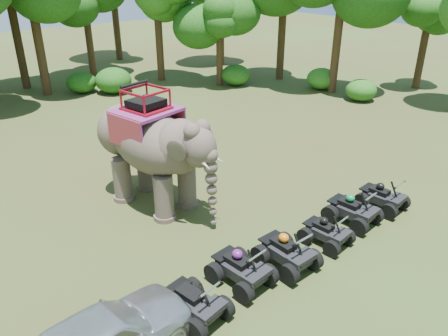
{
  "coord_description": "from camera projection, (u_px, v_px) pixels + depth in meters",
  "views": [
    {
      "loc": [
        -8.93,
        -9.65,
        8.61
      ],
      "look_at": [
        0.0,
        1.2,
        1.9
      ],
      "focal_mm": 35.0,
      "sensor_mm": 36.0,
      "label": 1
    }
  ],
  "objects": [
    {
      "name": "tree_1",
      "position": [
        87.0,
        25.0,
        33.8
      ],
      "size": [
        5.7,
        5.7,
        8.14
      ],
      "primitive_type": null,
      "color": "#195114",
      "rests_on": "ground"
    },
    {
      "name": "atv_1",
      "position": [
        241.0,
        264.0,
        12.59
      ],
      "size": [
        1.49,
        1.93,
        1.34
      ],
      "primitive_type": null,
      "rotation": [
        0.0,
        0.0,
        0.1
      ],
      "color": "black",
      "rests_on": "ground"
    },
    {
      "name": "tree_4",
      "position": [
        283.0,
        18.0,
        32.97
      ],
      "size": [
        6.51,
        6.51,
        9.31
      ],
      "primitive_type": null,
      "color": "#195114",
      "rests_on": "ground"
    },
    {
      "name": "atv_4",
      "position": [
        353.0,
        206.0,
        15.56
      ],
      "size": [
        1.48,
        1.92,
        1.34
      ],
      "primitive_type": null,
      "rotation": [
        0.0,
        0.0,
        0.09
      ],
      "color": "black",
      "rests_on": "ground"
    },
    {
      "name": "tree_0",
      "position": [
        14.0,
        24.0,
        30.55
      ],
      "size": [
        6.4,
        6.4,
        9.14
      ],
      "primitive_type": null,
      "color": "#195114",
      "rests_on": "ground"
    },
    {
      "name": "tree_2",
      "position": [
        158.0,
        23.0,
        32.83
      ],
      "size": [
        6.06,
        6.06,
        8.66
      ],
      "primitive_type": null,
      "color": "#195114",
      "rests_on": "ground"
    },
    {
      "name": "atv_2",
      "position": [
        287.0,
        248.0,
        13.29
      ],
      "size": [
        1.37,
        1.86,
        1.36
      ],
      "primitive_type": null,
      "rotation": [
        0.0,
        0.0,
        0.02
      ],
      "color": "black",
      "rests_on": "ground"
    },
    {
      "name": "atv_3",
      "position": [
        327.0,
        229.0,
        14.42
      ],
      "size": [
        1.31,
        1.69,
        1.17
      ],
      "primitive_type": null,
      "rotation": [
        0.0,
        0.0,
        0.11
      ],
      "color": "black",
      "rests_on": "ground"
    },
    {
      "name": "tree_31",
      "position": [
        221.0,
        14.0,
        38.08
      ],
      "size": [
        6.08,
        6.08,
        8.68
      ],
      "primitive_type": null,
      "color": "#195114",
      "rests_on": "ground"
    },
    {
      "name": "atv_5",
      "position": [
        383.0,
        194.0,
        16.47
      ],
      "size": [
        1.38,
        1.81,
        1.27
      ],
      "primitive_type": null,
      "rotation": [
        0.0,
        0.0,
        0.08
      ],
      "color": "black",
      "rests_on": "ground"
    },
    {
      "name": "elephant",
      "position": [
        152.0,
        148.0,
        16.17
      ],
      "size": [
        3.5,
        5.9,
        4.63
      ],
      "primitive_type": null,
      "rotation": [
        0.0,
        0.0,
        0.2
      ],
      "color": "brown",
      "rests_on": "ground"
    },
    {
      "name": "tree_3",
      "position": [
        219.0,
        41.0,
        31.87
      ],
      "size": [
        4.55,
        4.55,
        6.51
      ],
      "primitive_type": null,
      "color": "#195114",
      "rests_on": "ground"
    },
    {
      "name": "tree_30",
      "position": [
        34.0,
        19.0,
        28.72
      ],
      "size": [
        7.15,
        7.15,
        10.22
      ],
      "primitive_type": null,
      "color": "#195114",
      "rests_on": "ground"
    },
    {
      "name": "tree_6",
      "position": [
        425.0,
        35.0,
        30.92
      ],
      "size": [
        5.32,
        5.32,
        7.6
      ],
      "primitive_type": null,
      "color": "#195114",
      "rests_on": "ground"
    },
    {
      "name": "atv_0",
      "position": [
        194.0,
        298.0,
        11.36
      ],
      "size": [
        1.56,
        1.95,
        1.3
      ],
      "primitive_type": null,
      "rotation": [
        0.0,
        0.0,
        0.17
      ],
      "color": "black",
      "rests_on": "ground"
    },
    {
      "name": "ground",
      "position": [
        245.0,
        227.0,
        15.56
      ],
      "size": [
        110.0,
        110.0,
        0.0
      ],
      "primitive_type": "plane",
      "color": "#47381E",
      "rests_on": "ground"
    },
    {
      "name": "tree_32",
      "position": [
        114.0,
        3.0,
        39.68
      ],
      "size": [
        7.07,
        7.07,
        10.11
      ],
      "primitive_type": null,
      "color": "#195114",
      "rests_on": "ground"
    },
    {
      "name": "tree_5",
      "position": [
        339.0,
        26.0,
        29.49
      ],
      "size": [
        6.37,
        6.37,
        9.11
      ],
      "primitive_type": null,
      "color": "#195114",
      "rests_on": "ground"
    }
  ]
}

